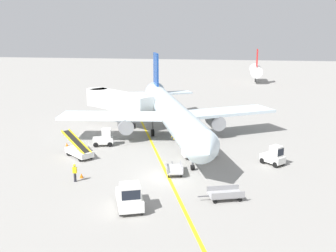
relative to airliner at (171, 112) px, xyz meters
name	(u,v)px	position (x,y,z in m)	size (l,w,h in m)	color
ground_plane	(167,177)	(1.77, -13.74, -3.42)	(300.00, 300.00, 0.00)	gray
taxi_line_yellow	(160,160)	(0.18, -8.74, -3.41)	(0.30, 80.00, 0.01)	yellow
airliner	(171,112)	(0.00, 0.00, 0.00)	(27.56, 34.26, 10.10)	silver
jet_bridge	(114,100)	(-9.48, 6.59, 0.12)	(11.80, 9.58, 4.85)	silver
pushback_tug	(130,197)	(0.07, -20.96, -2.42)	(3.06, 4.04, 2.20)	silver
baggage_tug_near_wing	(274,156)	(12.11, -8.38, -2.49)	(2.64, 2.59, 2.10)	silver
baggage_tug_by_cargo_door	(104,138)	(-7.44, -4.57, -2.49)	(2.66, 1.90, 2.10)	silver
belt_loader_forward_hold	(199,151)	(4.20, -7.24, -2.64)	(5.10, 3.06, 2.59)	silver
belt_loader_aft_hold	(79,150)	(-8.82, -9.25, -2.64)	(4.65, 4.14, 2.59)	silver
baggage_cart_loaded	(225,194)	(7.40, -17.98, -2.95)	(3.81, 2.39, 0.94)	#A5A5A8
baggage_cart_empty_trailing	(174,169)	(2.29, -12.63, -2.95)	(2.18, 3.84, 0.94)	#A5A5A8
ground_crew_marshaller	(75,172)	(-6.39, -16.24, -2.51)	(0.36, 0.24, 1.70)	#26262D
safety_cone_nose_left	(67,144)	(-11.82, -5.57, -3.20)	(0.36, 0.36, 0.44)	orange
safety_cone_nose_right	(81,176)	(-6.18, -15.22, -3.20)	(0.36, 0.36, 0.44)	orange
distant_aircraft_far_left	(256,70)	(13.16, 58.47, -0.20)	(3.00, 10.10, 8.80)	silver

